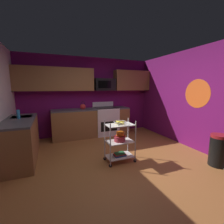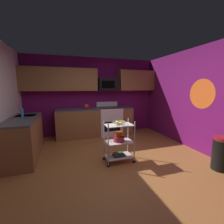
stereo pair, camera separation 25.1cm
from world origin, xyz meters
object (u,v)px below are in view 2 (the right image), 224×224
at_px(kettle, 87,106).
at_px(book_stack, 119,155).
at_px(oven_range, 109,120).
at_px(trash_can, 222,154).
at_px(dish_soap_bottle, 22,113).
at_px(microwave, 108,85).
at_px(rolling_cart, 119,142).
at_px(mixing_bowl_large, 119,139).
at_px(fruit_bowl, 119,122).
at_px(mixing_bowl_small, 119,134).

bearing_deg(kettle, book_stack, -79.30).
bearing_deg(oven_range, trash_can, -64.33).
bearing_deg(kettle, dish_soap_bottle, -148.24).
relative_size(microwave, rolling_cart, 0.77).
xyz_separation_m(mixing_bowl_large, dish_soap_bottle, (-2.01, 0.99, 0.50)).
distance_m(fruit_bowl, book_stack, 0.72).
xyz_separation_m(rolling_cart, mixing_bowl_large, (-0.00, 0.00, 0.07)).
relative_size(mixing_bowl_large, mixing_bowl_small, 1.38).
bearing_deg(book_stack, fruit_bowl, -116.57).
bearing_deg(kettle, oven_range, 0.29).
relative_size(rolling_cart, book_stack, 3.57).
distance_m(mixing_bowl_large, dish_soap_bottle, 2.30).
relative_size(kettle, trash_can, 0.40).
distance_m(mixing_bowl_small, trash_can, 2.04).
xyz_separation_m(book_stack, trash_can, (1.80, -0.92, 0.17)).
bearing_deg(trash_can, book_stack, 152.92).
height_order(kettle, dish_soap_bottle, kettle).
relative_size(mixing_bowl_small, trash_can, 0.28).
distance_m(fruit_bowl, mixing_bowl_large, 0.36).
xyz_separation_m(mixing_bowl_small, dish_soap_bottle, (-2.04, 0.96, 0.40)).
relative_size(mixing_bowl_small, kettle, 0.69).
xyz_separation_m(oven_range, kettle, (-0.77, -0.00, 0.52)).
bearing_deg(microwave, dish_soap_bottle, -155.05).
xyz_separation_m(fruit_bowl, mixing_bowl_small, (0.02, 0.03, -0.26)).
bearing_deg(book_stack, rolling_cart, 0.00).
bearing_deg(dish_soap_bottle, microwave, 24.95).
distance_m(oven_range, microwave, 1.23).
distance_m(rolling_cart, fruit_bowl, 0.42).
relative_size(fruit_bowl, dish_soap_bottle, 1.36).
height_order(book_stack, kettle, kettle).
relative_size(oven_range, kettle, 4.17).
distance_m(rolling_cart, kettle, 2.11).
height_order(oven_range, microwave, microwave).
xyz_separation_m(oven_range, fruit_bowl, (-0.39, -2.01, 0.40)).
relative_size(oven_range, mixing_bowl_small, 6.04).
xyz_separation_m(microwave, fruit_bowl, (-0.39, -2.12, -0.82)).
relative_size(book_stack, dish_soap_bottle, 1.28).
bearing_deg(mixing_bowl_small, oven_range, 79.35).
bearing_deg(dish_soap_bottle, trash_can, -26.66).
bearing_deg(microwave, mixing_bowl_large, -100.63).
distance_m(microwave, mixing_bowl_large, 2.46).
bearing_deg(mixing_bowl_small, dish_soap_bottle, 154.67).
bearing_deg(oven_range, mixing_bowl_small, -100.65).
bearing_deg(dish_soap_bottle, kettle, 31.76).
relative_size(microwave, kettle, 2.65).
distance_m(microwave, trash_can, 3.62).
bearing_deg(kettle, trash_can, -53.30).
height_order(rolling_cart, trash_can, rolling_cart).
height_order(rolling_cart, mixing_bowl_large, rolling_cart).
height_order(book_stack, dish_soap_bottle, dish_soap_bottle).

